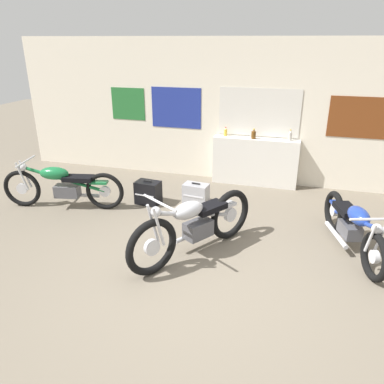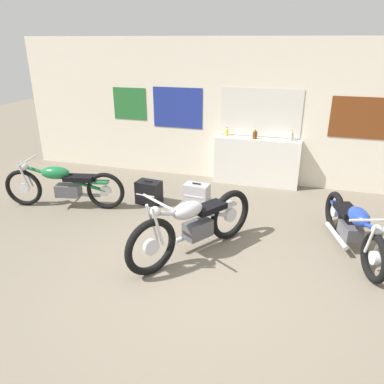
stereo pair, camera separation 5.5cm
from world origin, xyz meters
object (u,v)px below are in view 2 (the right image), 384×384
(bottle_leftmost, at_px, (227,132))
(motorcycle_silver, at_px, (194,225))
(hard_case_black, at_px, (149,192))
(hard_case_silver, at_px, (197,194))
(motorcycle_green, at_px, (64,185))
(motorcycle_blue, at_px, (353,227))
(bottle_center, at_px, (291,136))
(bottle_left_center, at_px, (255,134))

(bottle_leftmost, distance_m, motorcycle_silver, 3.01)
(hard_case_black, relative_size, hard_case_silver, 0.98)
(motorcycle_green, xyz_separation_m, motorcycle_blue, (4.65, -0.18, -0.04))
(bottle_center, xyz_separation_m, hard_case_silver, (-1.50, -1.29, -0.86))
(bottle_leftmost, distance_m, motorcycle_green, 3.26)
(bottle_left_center, relative_size, hard_case_silver, 0.42)
(motorcycle_green, height_order, motorcycle_silver, motorcycle_silver)
(hard_case_silver, bearing_deg, hard_case_black, -164.26)
(bottle_center, xyz_separation_m, hard_case_black, (-2.32, -1.52, -0.83))
(motorcycle_silver, bearing_deg, bottle_center, 69.92)
(bottle_center, distance_m, hard_case_black, 2.90)
(motorcycle_green, bearing_deg, bottle_leftmost, 41.06)
(hard_case_black, bearing_deg, bottle_center, 33.25)
(bottle_center, distance_m, hard_case_silver, 2.16)
(motorcycle_green, relative_size, hard_case_silver, 4.56)
(bottle_left_center, bearing_deg, bottle_center, 4.43)
(bottle_center, relative_size, motorcycle_green, 0.10)
(bottle_leftmost, relative_size, hard_case_silver, 0.38)
(bottle_leftmost, xyz_separation_m, bottle_left_center, (0.57, -0.07, 0.01))
(bottle_left_center, distance_m, motorcycle_silver, 2.96)
(motorcycle_green, distance_m, motorcycle_blue, 4.65)
(bottle_leftmost, relative_size, bottle_center, 0.84)
(bottle_center, bearing_deg, bottle_left_center, -175.57)
(bottle_left_center, xyz_separation_m, motorcycle_green, (-2.98, -2.03, -0.62))
(bottle_leftmost, xyz_separation_m, hard_case_black, (-1.07, -1.54, -0.82))
(bottle_leftmost, xyz_separation_m, bottle_center, (1.25, -0.02, 0.01))
(bottle_center, height_order, motorcycle_blue, bottle_center)
(motorcycle_blue, bearing_deg, bottle_leftmost, 134.51)
(hard_case_black, bearing_deg, motorcycle_silver, -48.40)
(motorcycle_silver, bearing_deg, hard_case_silver, 104.70)
(motorcycle_green, height_order, hard_case_black, motorcycle_green)
(bottle_center, bearing_deg, motorcycle_blue, -66.40)
(motorcycle_green, bearing_deg, bottle_left_center, 34.26)
(bottle_left_center, height_order, motorcycle_green, bottle_left_center)
(bottle_leftmost, relative_size, motorcycle_green, 0.08)
(bottle_leftmost, xyz_separation_m, motorcycle_green, (-2.41, -2.10, -0.61))
(motorcycle_green, bearing_deg, hard_case_black, 22.67)
(bottle_leftmost, height_order, motorcycle_blue, bottle_leftmost)
(motorcycle_green, distance_m, hard_case_silver, 2.31)
(motorcycle_green, bearing_deg, motorcycle_blue, -2.16)
(bottle_leftmost, relative_size, bottle_left_center, 0.91)
(motorcycle_silver, bearing_deg, bottle_leftmost, 93.50)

